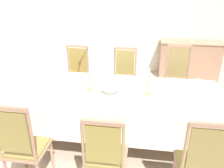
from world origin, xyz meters
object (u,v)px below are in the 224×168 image
object	(u,v)px
sideboard	(189,60)
bowl_near_right	(199,82)
chair_south_a	(23,145)
bowl_near_left	(124,79)
chair_north_a	(77,75)
spoon_primary	(131,79)
chair_south_b	(105,155)
candlestick_west	(90,82)
candlestick_east	(148,84)
bowl_far_left	(113,108)
dining_table	(119,97)
soup_tureen	(111,85)
chair_north_b	(124,78)
chair_south_c	(200,163)
chair_north_c	(177,79)
spoon_secondary	(207,83)
bowl_far_right	(46,74)

from	to	relation	value
sideboard	bowl_near_right	bearing A→B (deg)	83.67
chair_south_a	bowl_near_left	bearing A→B (deg)	57.30
chair_north_a	spoon_primary	bearing A→B (deg)	152.72
chair_south_b	candlestick_west	xyz separation A→B (m)	(-0.39, 1.02, 0.36)
chair_south_a	candlestick_east	distance (m)	1.71
spoon_primary	bowl_far_left	bearing A→B (deg)	-102.60
dining_table	soup_tureen	xyz separation A→B (m)	(-0.11, 0.00, 0.19)
chair_south_a	chair_north_b	distance (m)	2.24
chair_south_b	chair_south_c	xyz separation A→B (m)	(0.95, -0.00, 0.02)
chair_south_a	candlestick_east	size ratio (longest dim) A/B	2.95
chair_south_c	chair_north_c	size ratio (longest dim) A/B	0.93
spoon_secondary	sideboard	size ratio (longest dim) A/B	0.12
chair_south_a	sideboard	distance (m)	4.37
candlestick_west	sideboard	distance (m)	3.26
chair_north_c	bowl_far_left	bearing A→B (deg)	58.05
chair_south_b	bowl_near_left	world-z (taller)	chair_south_b
chair_south_c	chair_north_c	bearing A→B (deg)	90.00
bowl_near_right	bowl_far_right	distance (m)	2.45
bowl_far_left	bowl_far_right	bearing A→B (deg)	142.86
dining_table	spoon_secondary	xyz separation A→B (m)	(1.31, 0.53, 0.08)
dining_table	chair_north_b	bearing A→B (deg)	90.81
candlestick_east	bowl_far_right	xyz separation A→B (m)	(-1.68, 0.48, -0.13)
chair_south_b	candlestick_east	distance (m)	1.17
bowl_far_left	candlestick_east	bearing A→B (deg)	49.10
chair_south_c	bowl_far_right	world-z (taller)	chair_south_c
sideboard	soup_tureen	bearing A→B (deg)	60.02
candlestick_west	bowl_near_right	world-z (taller)	candlestick_west
sideboard	chair_north_c	bearing A→B (deg)	73.33
spoon_primary	dining_table	bearing A→B (deg)	-110.02
dining_table	bowl_near_left	world-z (taller)	bowl_near_left
dining_table	spoon_secondary	distance (m)	1.41
chair_north_a	candlestick_east	bearing A→B (deg)	142.26
bowl_far_left	bowl_far_right	size ratio (longest dim) A/B	0.87
chair_south_c	bowl_near_left	xyz separation A→B (m)	(-0.90, 1.48, 0.22)
chair_south_c	bowl_far_left	world-z (taller)	chair_south_c
chair_north_c	bowl_near_left	distance (m)	1.09
soup_tureen	bowl_near_right	bearing A→B (deg)	21.16
candlestick_west	soup_tureen	bearing A→B (deg)	0.00
chair_south_a	spoon_secondary	distance (m)	2.72
chair_south_a	chair_south_c	size ratio (longest dim) A/B	1.00
candlestick_west	sideboard	xyz separation A→B (m)	(1.82, 2.66, -0.46)
bowl_near_left	sideboard	xyz separation A→B (m)	(1.39, 2.21, -0.35)
chair_north_a	spoon_primary	world-z (taller)	chair_north_a
soup_tureen	bowl_near_left	bearing A→B (deg)	72.44
chair_north_b	bowl_far_left	distance (m)	1.52
chair_south_a	spoon_primary	bearing A→B (deg)	54.82
bowl_far_left	spoon_secondary	bearing A→B (deg)	37.35
spoon_secondary	chair_north_b	bearing A→B (deg)	176.35
chair_north_c	spoon_primary	bearing A→B (deg)	34.90
chair_south_a	bowl_far_left	distance (m)	1.09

